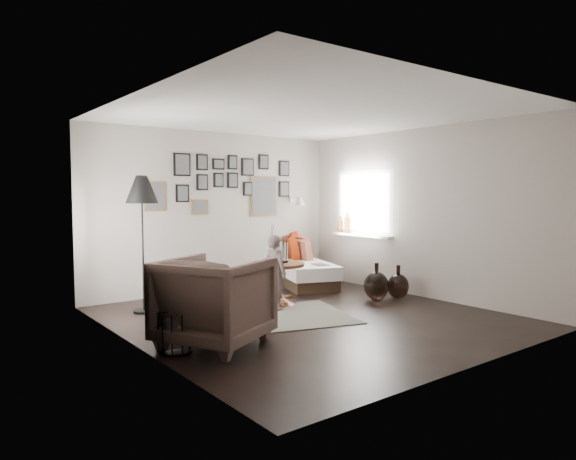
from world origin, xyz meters
TOP-DOWN VIEW (x-y plane):
  - ground at (0.00, 0.00)m, footprint 4.80×4.80m
  - wall_back at (0.00, 2.40)m, footprint 4.50×0.00m
  - wall_front at (0.00, -2.40)m, footprint 4.50×0.00m
  - wall_left at (-2.25, 0.00)m, footprint 0.00×4.80m
  - wall_right at (2.25, 0.00)m, footprint 0.00×4.80m
  - ceiling at (0.00, 0.00)m, footprint 4.80×4.80m
  - door_left at (-2.23, 1.20)m, footprint 0.00×2.14m
  - window_right at (2.18, 1.34)m, footprint 0.15×1.32m
  - gallery_wall at (0.29, 2.38)m, footprint 2.74×0.03m
  - wall_sconce at (1.55, 2.13)m, footprint 0.18×0.36m
  - rug at (-0.43, 0.27)m, footprint 2.39×1.98m
  - pedestal_table at (0.12, 0.85)m, footprint 0.77×0.77m
  - vase at (0.04, 0.87)m, footprint 0.22×0.22m
  - candles at (0.23, 0.85)m, footprint 0.13×0.13m
  - daybed at (1.42, 1.98)m, footprint 1.37×1.98m
  - magazine_on_daybed at (1.37, 1.35)m, footprint 0.25×0.31m
  - armchair at (-1.57, -0.35)m, footprint 1.37×1.36m
  - armchair_cushion at (-1.54, -0.30)m, footprint 0.57×0.58m
  - floor_lamp at (-1.59, 1.55)m, footprint 0.43×0.43m
  - magazine_basket at (-2.00, -0.30)m, footprint 0.40×0.40m
  - demijohn_large at (1.49, 0.20)m, footprint 0.37×0.37m
  - demijohn_small at (1.84, 0.08)m, footprint 0.33×0.33m
  - child at (-0.10, 0.59)m, footprint 0.28×0.40m

SIDE VIEW (x-z plane):
  - ground at x=0.00m, z-range 0.00..0.00m
  - rug at x=-0.43m, z-range 0.00..0.01m
  - demijohn_small at x=1.84m, z-range -0.06..0.45m
  - magazine_basket at x=-2.00m, z-range 0.00..0.40m
  - demijohn_large at x=1.49m, z-range -0.06..0.50m
  - pedestal_table at x=0.12m, z-range -0.02..0.58m
  - daybed at x=1.42m, z-range -0.17..0.73m
  - magazine_on_daybed at x=1.37m, z-range 0.42..0.43m
  - armchair at x=-1.57m, z-range 0.00..0.94m
  - armchair_cushion at x=-1.54m, z-range 0.38..0.58m
  - child at x=-0.10m, z-range 0.00..1.04m
  - candles at x=0.23m, z-range 0.60..0.89m
  - vase at x=0.04m, z-range 0.50..1.05m
  - window_right at x=2.18m, z-range 0.28..1.58m
  - door_left at x=-2.23m, z-range -0.02..2.12m
  - wall_back at x=0.00m, z-range -0.95..3.55m
  - wall_front at x=0.00m, z-range -0.95..3.55m
  - wall_left at x=-2.25m, z-range -1.10..3.70m
  - wall_right at x=2.25m, z-range -1.10..3.70m
  - wall_sconce at x=1.55m, z-range 1.38..1.54m
  - floor_lamp at x=-1.59m, z-range 0.66..2.50m
  - gallery_wall at x=0.29m, z-range 1.20..2.28m
  - ceiling at x=0.00m, z-range 2.60..2.60m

